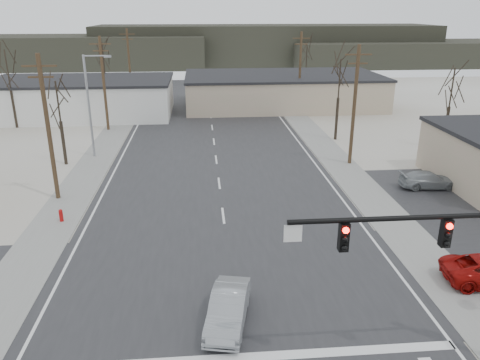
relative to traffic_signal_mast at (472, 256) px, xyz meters
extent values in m
plane|color=silver|center=(-7.89, 6.20, -4.67)|extent=(140.00, 140.00, 0.00)
cube|color=#262629|center=(-7.89, 21.20, -4.65)|extent=(18.00, 110.00, 0.05)
cube|color=#262629|center=(-7.89, 6.20, -4.65)|extent=(90.00, 10.00, 0.04)
cube|color=gray|center=(-18.49, 26.20, -4.64)|extent=(3.00, 90.00, 0.06)
cube|color=gray|center=(2.71, 26.20, -4.64)|extent=(3.00, 90.00, 0.06)
cylinder|color=black|center=(-2.29, 0.00, 1.53)|extent=(8.40, 0.18, 0.18)
cube|color=black|center=(-1.09, 0.00, 0.93)|extent=(0.32, 0.30, 1.00)
cube|color=black|center=(-4.59, 0.00, 0.93)|extent=(0.32, 0.30, 1.00)
sphere|color=#FF0C05|center=(-1.09, -0.17, 1.25)|extent=(0.22, 0.22, 0.22)
sphere|color=#FF0C05|center=(-4.59, -0.17, 1.25)|extent=(0.22, 0.22, 0.22)
cube|color=silver|center=(-6.29, 0.00, 1.13)|extent=(0.60, 0.04, 0.60)
cylinder|color=#A50C0C|center=(-18.09, 14.20, -4.32)|extent=(0.24, 0.24, 0.70)
sphere|color=#A50C0C|center=(-18.09, 14.20, -3.92)|extent=(0.24, 0.24, 0.24)
cube|color=silver|center=(-23.89, 46.20, -2.57)|extent=(22.00, 12.00, 4.20)
cube|color=black|center=(-23.89, 46.20, -0.32)|extent=(22.30, 12.30, 0.30)
cube|color=tan|center=(2.11, 50.20, -2.67)|extent=(26.00, 14.00, 4.00)
cube|color=black|center=(2.11, 50.20, -0.52)|extent=(26.30, 14.30, 0.30)
cylinder|color=#453020|center=(-19.39, 18.20, 0.33)|extent=(0.30, 0.30, 10.00)
cube|color=#453020|center=(-19.39, 18.20, 4.53)|extent=(2.20, 0.12, 0.12)
cube|color=#453020|center=(-19.39, 18.20, 3.83)|extent=(1.60, 0.12, 0.12)
cylinder|color=#453020|center=(-19.39, 38.20, 0.33)|extent=(0.30, 0.30, 10.00)
cube|color=#453020|center=(-19.39, 38.20, 4.53)|extent=(2.20, 0.12, 0.12)
cube|color=#453020|center=(-19.39, 38.20, 3.83)|extent=(1.60, 0.12, 0.12)
cylinder|color=#453020|center=(-19.39, 58.20, 0.33)|extent=(0.30, 0.30, 10.00)
cube|color=#453020|center=(-19.39, 58.20, 4.53)|extent=(2.20, 0.12, 0.12)
cube|color=#453020|center=(-19.39, 58.20, 3.83)|extent=(1.60, 0.12, 0.12)
cylinder|color=#453020|center=(3.61, 24.20, 0.33)|extent=(0.30, 0.30, 10.00)
cube|color=#453020|center=(3.61, 24.20, 4.53)|extent=(2.20, 0.12, 0.12)
cube|color=#453020|center=(3.61, 24.20, 3.83)|extent=(1.60, 0.12, 0.12)
cylinder|color=#453020|center=(3.61, 46.20, 0.33)|extent=(0.30, 0.30, 10.00)
cube|color=#453020|center=(3.61, 46.20, 4.53)|extent=(2.20, 0.12, 0.12)
cube|color=#453020|center=(3.61, 46.20, 3.83)|extent=(1.60, 0.12, 0.12)
cylinder|color=gray|center=(-18.89, 28.20, -0.17)|extent=(0.20, 0.20, 9.00)
cylinder|color=gray|center=(-17.89, 28.20, 4.23)|extent=(2.00, 0.12, 0.12)
cube|color=gray|center=(-16.89, 28.20, 4.18)|extent=(0.60, 0.25, 0.18)
cylinder|color=#332B1F|center=(-20.89, 26.20, -2.80)|extent=(0.28, 0.28, 3.75)
cylinder|color=#332B1F|center=(-20.89, 26.20, 0.58)|extent=(0.14, 0.14, 3.75)
cylinder|color=#332B1F|center=(4.61, 32.20, -2.55)|extent=(0.28, 0.28, 4.25)
cylinder|color=#332B1F|center=(4.61, 32.20, 1.28)|extent=(0.14, 0.14, 4.25)
cylinder|color=#332B1F|center=(-21.89, 52.20, -2.42)|extent=(0.28, 0.28, 4.50)
cylinder|color=#332B1F|center=(-21.89, 52.20, 1.63)|extent=(0.14, 0.14, 4.50)
cylinder|color=#332B1F|center=(7.11, 58.20, -2.67)|extent=(0.28, 0.28, 4.00)
cylinder|color=#332B1F|center=(7.11, 58.20, 0.93)|extent=(0.14, 0.14, 4.00)
cylinder|color=#332B1F|center=(14.11, 28.20, -2.67)|extent=(0.28, 0.28, 4.00)
cylinder|color=#332B1F|center=(14.11, 28.20, 0.93)|extent=(0.14, 0.14, 4.00)
cylinder|color=#332B1F|center=(-29.89, 40.20, -2.42)|extent=(0.28, 0.28, 4.50)
cylinder|color=#332B1F|center=(-29.89, 40.20, 1.63)|extent=(0.14, 0.14, 4.50)
cube|color=#333026|center=(-42.89, 98.20, -1.17)|extent=(70.00, 18.00, 7.00)
cube|color=#333026|center=(7.11, 102.20, -0.17)|extent=(80.00, 18.00, 9.00)
cube|color=#333026|center=(42.11, 96.20, -1.92)|extent=(60.00, 18.00, 5.50)
imported|color=gray|center=(-8.25, 3.20, -3.93)|extent=(2.32, 4.46, 1.40)
imported|color=black|center=(-1.09, 47.68, -3.79)|extent=(4.51, 6.22, 1.67)
imported|color=black|center=(-15.39, 55.84, -3.87)|extent=(2.89, 4.76, 1.52)
imported|color=gray|center=(7.62, 17.94, -4.02)|extent=(4.31, 1.89, 1.23)
camera|label=1|loc=(-9.18, -13.44, 7.99)|focal=35.00mm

